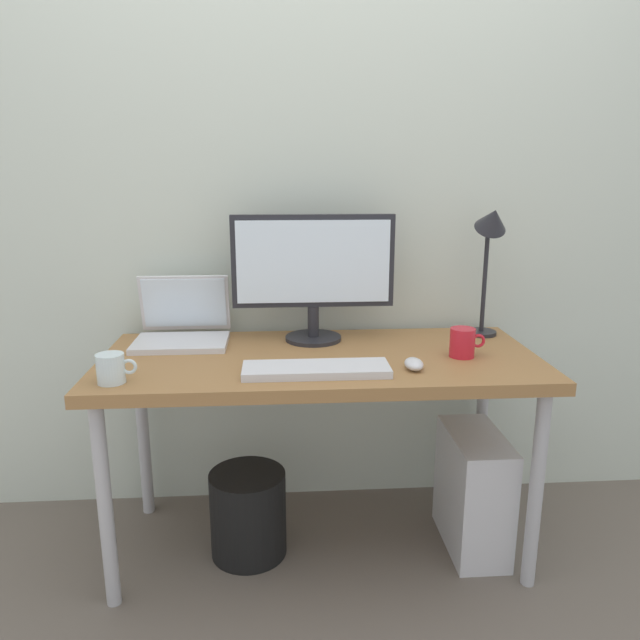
% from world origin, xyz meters
% --- Properties ---
extents(ground_plane, '(6.00, 6.00, 0.00)m').
position_xyz_m(ground_plane, '(0.00, 0.00, 0.00)').
color(ground_plane, '#665B51').
extents(back_wall, '(4.40, 0.04, 2.60)m').
position_xyz_m(back_wall, '(0.00, 0.38, 1.30)').
color(back_wall, silver).
rests_on(back_wall, ground_plane).
extents(desk, '(1.43, 0.63, 0.70)m').
position_xyz_m(desk, '(0.00, 0.00, 0.64)').
color(desk, olive).
rests_on(desk, ground_plane).
extents(monitor, '(0.57, 0.20, 0.44)m').
position_xyz_m(monitor, '(-0.01, 0.18, 0.96)').
color(monitor, '#232328').
rests_on(monitor, desk).
extents(laptop, '(0.32, 0.27, 0.23)m').
position_xyz_m(laptop, '(-0.47, 0.20, 0.76)').
color(laptop, silver).
rests_on(laptop, desk).
extents(desk_lamp, '(0.11, 0.16, 0.49)m').
position_xyz_m(desk_lamp, '(0.61, 0.18, 1.06)').
color(desk_lamp, '#232328').
rests_on(desk_lamp, desk).
extents(keyboard, '(0.44, 0.14, 0.02)m').
position_xyz_m(keyboard, '(-0.02, -0.18, 0.72)').
color(keyboard, silver).
rests_on(keyboard, desk).
extents(mouse, '(0.06, 0.09, 0.03)m').
position_xyz_m(mouse, '(0.28, -0.16, 0.72)').
color(mouse, silver).
rests_on(mouse, desk).
extents(coffee_mug, '(0.12, 0.08, 0.10)m').
position_xyz_m(coffee_mug, '(0.46, -0.04, 0.75)').
color(coffee_mug, red).
rests_on(coffee_mug, desk).
extents(glass_cup, '(0.11, 0.08, 0.09)m').
position_xyz_m(glass_cup, '(-0.61, -0.22, 0.75)').
color(glass_cup, silver).
rests_on(glass_cup, desk).
extents(computer_tower, '(0.18, 0.36, 0.42)m').
position_xyz_m(computer_tower, '(0.53, -0.04, 0.21)').
color(computer_tower, silver).
rests_on(computer_tower, ground_plane).
extents(wastebasket, '(0.26, 0.26, 0.30)m').
position_xyz_m(wastebasket, '(-0.25, -0.03, 0.15)').
color(wastebasket, black).
rests_on(wastebasket, ground_plane).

